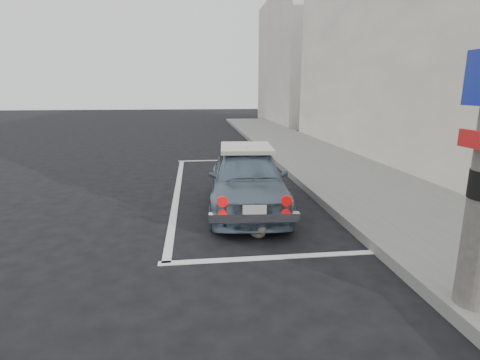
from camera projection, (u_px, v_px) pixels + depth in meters
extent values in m
plane|color=black|center=(234.00, 244.00, 5.24)|extent=(80.00, 80.00, 0.00)
cube|color=slate|center=(381.00, 194.00, 7.54)|extent=(2.80, 40.00, 0.15)
cube|color=beige|center=(476.00, 31.00, 9.05)|extent=(3.50, 18.00, 7.00)
cube|color=black|center=(402.00, 119.00, 9.33)|extent=(0.10, 16.00, 2.40)
cube|color=red|center=(352.00, 11.00, 12.07)|extent=(0.10, 2.00, 1.60)
cube|color=orange|center=(326.00, 24.00, 14.38)|extent=(0.10, 2.00, 1.60)
cube|color=#B8B0A7|center=(298.00, 61.00, 24.38)|extent=(3.50, 10.00, 8.00)
cube|color=silver|center=(276.00, 257.00, 4.82)|extent=(3.00, 0.12, 0.01)
cube|color=silver|center=(228.00, 160.00, 11.58)|extent=(3.00, 0.12, 0.01)
cube|color=silver|center=(177.00, 191.00, 8.03)|extent=(0.12, 7.00, 0.01)
cube|color=red|center=(472.00, 139.00, 3.13)|extent=(0.04, 0.30, 0.15)
cube|color=white|center=(472.00, 139.00, 3.13)|extent=(0.02, 0.16, 0.08)
imported|color=slate|center=(247.00, 178.00, 6.73)|extent=(1.59, 3.41, 1.13)
cube|color=silver|center=(246.00, 148.00, 6.93)|extent=(1.03, 1.33, 0.07)
cube|color=silver|center=(254.00, 217.00, 5.21)|extent=(1.27, 0.22, 0.12)
cube|color=white|center=(255.00, 211.00, 5.14)|extent=(0.33, 0.05, 0.17)
cylinder|color=red|center=(223.00, 202.00, 5.11)|extent=(0.15, 0.05, 0.15)
cylinder|color=red|center=(286.00, 201.00, 5.14)|extent=(0.15, 0.05, 0.15)
cylinder|color=red|center=(223.00, 214.00, 5.15)|extent=(0.12, 0.05, 0.12)
cylinder|color=red|center=(286.00, 213.00, 5.19)|extent=(0.12, 0.05, 0.12)
ellipsoid|color=brown|center=(257.00, 231.00, 5.46)|extent=(0.31, 0.37, 0.20)
sphere|color=brown|center=(262.00, 229.00, 5.32)|extent=(0.13, 0.13, 0.13)
cone|color=brown|center=(260.00, 226.00, 5.29)|extent=(0.04, 0.04, 0.05)
cone|color=brown|center=(264.00, 225.00, 5.32)|extent=(0.04, 0.04, 0.05)
cylinder|color=brown|center=(254.00, 231.00, 5.64)|extent=(0.17, 0.17, 0.03)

